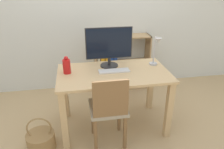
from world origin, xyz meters
TOP-DOWN VIEW (x-y plane):
  - ground_plane at (0.00, 0.00)m, footprint 10.00×10.00m
  - wall_back at (0.00, 1.20)m, footprint 8.00×0.05m
  - desk at (0.00, 0.00)m, footprint 1.30×0.75m
  - monitor at (-0.02, 0.20)m, footprint 0.56×0.22m
  - keyboard at (0.01, 0.02)m, footprint 0.36×0.12m
  - vase at (-0.53, 0.07)m, footprint 0.09×0.09m
  - desk_lamp at (0.54, 0.09)m, footprint 0.10×0.19m
  - chair at (-0.11, -0.34)m, footprint 0.40×0.40m
  - bookshelf at (0.15, 1.03)m, footprint 0.90×0.28m
  - basket at (-0.87, -0.28)m, footprint 0.31×0.31m

SIDE VIEW (x-z plane):
  - ground_plane at x=0.00m, z-range 0.00..0.00m
  - basket at x=-0.87m, z-range -0.10..0.31m
  - bookshelf at x=0.15m, z-range -0.01..0.90m
  - chair at x=-0.11m, z-range 0.05..0.93m
  - desk at x=0.00m, z-range 0.24..0.99m
  - keyboard at x=0.01m, z-range 0.75..0.77m
  - vase at x=-0.53m, z-range 0.74..0.95m
  - desk_lamp at x=0.54m, z-range 0.79..1.16m
  - monitor at x=-0.02m, z-range 0.78..1.26m
  - wall_back at x=0.00m, z-range 0.00..2.60m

